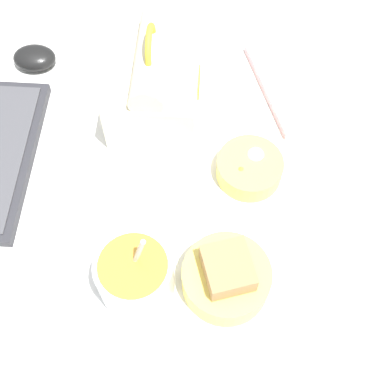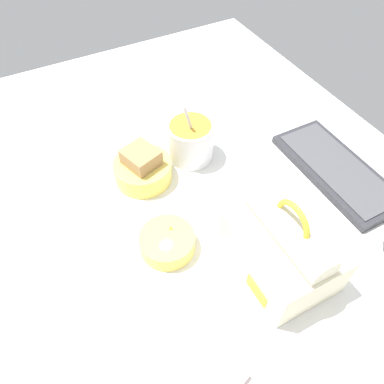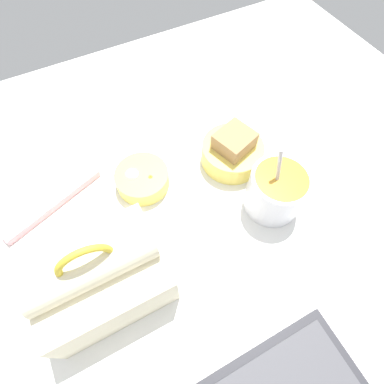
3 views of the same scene
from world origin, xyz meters
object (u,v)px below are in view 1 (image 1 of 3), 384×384
lunch_bag (154,82)px  soup_cup (136,277)px  bento_bowl_snacks (249,168)px  computer_mouse (34,58)px  bento_bowl_sandwich (226,277)px  chopstick_case (270,89)px

lunch_bag → soup_cup: (-34.24, -0.71, -1.43)cm
bento_bowl_snacks → computer_mouse: bento_bowl_snacks is taller
lunch_bag → bento_bowl_snacks: lunch_bag is taller
bento_bowl_sandwich → computer_mouse: bearing=42.1°
bento_bowl_snacks → soup_cup: bearing=142.4°
soup_cup → chopstick_case: soup_cup is taller
chopstick_case → bento_bowl_snacks: bearing=168.3°
bento_bowl_snacks → chopstick_case: size_ratio=0.52×
bento_bowl_sandwich → chopstick_case: bento_bowl_sandwich is taller
computer_mouse → soup_cup: bearing=-150.3°
chopstick_case → soup_cup: bearing=153.0°
computer_mouse → chopstick_case: bearing=-94.9°
lunch_bag → chopstick_case: (4.46, -20.44, -5.56)cm
soup_cup → computer_mouse: size_ratio=1.99×
lunch_bag → bento_bowl_sandwich: lunch_bag is taller
lunch_bag → computer_mouse: bearing=70.7°
bento_bowl_sandwich → bento_bowl_snacks: bearing=-9.2°
bento_bowl_snacks → chopstick_case: (17.81, -3.68, -1.24)cm
bento_bowl_sandwich → bento_bowl_snacks: bento_bowl_sandwich is taller
bento_bowl_sandwich → chopstick_case: 37.94cm
bento_bowl_sandwich → bento_bowl_snacks: (19.43, -3.16, -1.08)cm
lunch_bag → chopstick_case: size_ratio=0.94×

